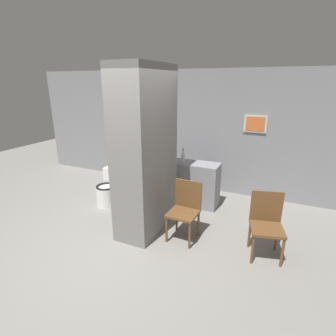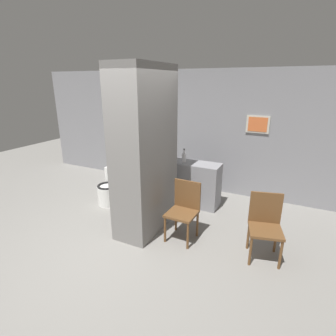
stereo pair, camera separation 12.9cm
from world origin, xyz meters
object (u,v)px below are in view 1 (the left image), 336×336
Objects in this scene: chair_by_doorway at (266,222)px; bicycle at (143,180)px; chair_near_pillar at (185,208)px; toilet at (108,190)px; bottle_tall at (183,157)px.

chair_by_doorway reaches higher than bicycle.
chair_near_pillar is at bearing 169.01° from chair_by_doorway.
chair_near_pillar is 1.74m from bicycle.
toilet is 1.62m from bottle_tall.
bicycle is at bearing -177.73° from bottle_tall.
toilet is 3.02m from chair_by_doorway.
chair_near_pillar is 1.00× the size of chair_by_doorway.
bottle_tall reaches higher than chair_by_doorway.
chair_by_doorway is 0.54× the size of bicycle.
chair_near_pillar is (1.81, -0.47, 0.21)m from toilet.
bicycle is (-1.36, 1.08, -0.12)m from chair_near_pillar.
toilet is 0.76m from bicycle.
toilet is at bearing -126.42° from bicycle.
bottle_tall is at bearing 133.59° from chair_by_doorway.
chair_by_doorway is (1.18, 0.06, 0.00)m from chair_near_pillar.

